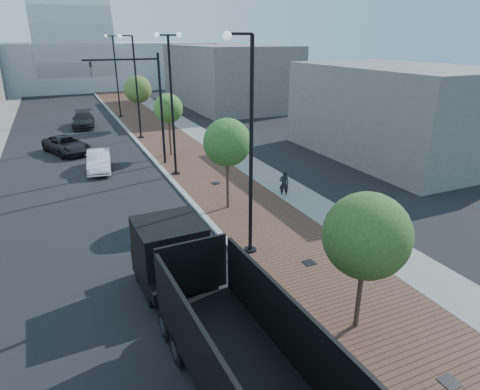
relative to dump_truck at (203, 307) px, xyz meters
name	(u,v)px	position (x,y,z in m)	size (l,w,h in m)	color
sidewalk	(157,124)	(6.69, 34.62, -1.28)	(7.00, 140.00, 0.12)	#4C2D23
concrete_strip	(180,122)	(9.39, 34.62, -1.28)	(2.40, 140.00, 0.13)	slate
curb	(124,127)	(3.19, 34.62, -1.27)	(0.30, 140.00, 0.14)	gray
dump_truck	(203,307)	(0.00, 0.00, 0.00)	(2.85, 13.40, 3.19)	black
white_sedan	(99,161)	(-0.90, 19.97, -0.62)	(1.53, 4.39, 1.45)	white
dark_car_mid	(67,145)	(-2.81, 25.93, -0.63)	(2.38, 5.16, 1.43)	black
dark_car_far	(83,120)	(-0.67, 36.57, -0.57)	(2.17, 5.33, 1.55)	black
pedestrian	(284,184)	(8.65, 10.09, -0.54)	(0.58, 0.38, 1.60)	black
streetlight_1	(249,159)	(3.68, 4.62, 3.00)	(1.44, 0.56, 9.21)	black
streetlight_2	(172,106)	(3.79, 16.62, 3.48)	(1.72, 0.56, 9.28)	black
streetlight_3	(136,92)	(3.68, 28.62, 3.00)	(1.44, 0.56, 9.21)	black
streetlight_4	(117,76)	(3.79, 40.62, 3.48)	(1.72, 0.56, 9.28)	black
traffic_mast	(148,98)	(2.89, 19.62, 3.64)	(5.09, 0.20, 8.00)	black
tree_0	(367,235)	(4.84, -1.36, 2.06)	(2.68, 2.68, 4.76)	#382619
tree_1	(228,142)	(4.84, 9.64, 2.47)	(2.57, 2.55, 5.10)	#382619
tree_2	(169,108)	(4.84, 21.64, 2.48)	(2.33, 2.27, 4.97)	#382619
tree_3	(138,89)	(4.84, 33.64, 2.65)	(2.79, 2.79, 5.40)	#382619
convention_center	(71,54)	(1.19, 79.62, 4.66)	(50.00, 30.00, 50.00)	#9CA1A6
commercial_block_ne	(227,76)	(19.19, 44.62, 2.66)	(12.00, 22.00, 8.00)	#5E5955
commercial_block_e	(395,112)	(21.19, 14.62, 2.16)	(10.00, 16.00, 7.00)	#645F5A
utility_cover_0	(449,382)	(5.59, -4.38, -1.21)	(0.50, 0.50, 0.02)	black
utility_cover_1	(309,263)	(5.59, 2.62, -1.21)	(0.50, 0.50, 0.02)	black
utility_cover_2	(216,183)	(5.59, 13.62, -1.21)	(0.50, 0.50, 0.02)	black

